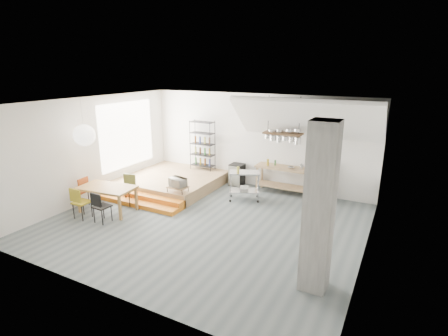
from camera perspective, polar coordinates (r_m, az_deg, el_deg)
The scene contains 26 objects.
floor at distance 9.57m, azimuth -3.10°, elevation -8.84°, with size 8.00×8.00×0.00m, color #545E61.
wall_back at distance 12.05m, azimuth 5.37°, elevation 4.42°, with size 8.00×0.04×3.20m, color silver.
wall_left at distance 11.54m, azimuth -20.57°, elevation 2.92°, with size 0.04×7.00×3.20m, color silver.
wall_right at distance 7.82m, azimuth 22.80°, elevation -3.33°, with size 0.04×7.00×3.20m, color silver.
ceiling at distance 8.71m, azimuth -3.43°, elevation 10.61°, with size 8.00×7.00×0.02m, color white.
slope_ceiling at distance 10.76m, azimuth 13.20°, elevation 7.79°, with size 4.40×1.80×0.15m, color white.
window_pane at distance 12.50m, azimuth -15.51°, elevation 5.26°, with size 0.02×2.50×2.20m, color white.
platform at distance 12.34m, azimuth -8.33°, elevation -2.13°, with size 3.00×3.00×0.40m, color #94744A.
step_lower at distance 10.97m, azimuth -14.30°, elevation -5.58°, with size 3.00×0.35×0.13m, color orange.
step_upper at distance 11.19m, azimuth -13.14°, elevation -4.70°, with size 3.00×0.35×0.27m, color orange.
concrete_column at distance 6.51m, azimuth 15.28°, elevation -6.47°, with size 0.50×0.50×3.20m, color slate.
kitchen_counter at distance 11.61m, azimuth 9.59°, elevation -1.17°, with size 1.80×0.60×0.91m.
stove at distance 11.33m, azimuth 16.29°, elevation -2.82°, with size 0.60×0.60×1.18m.
pot_rack at distance 11.07m, azimuth 9.68°, elevation 5.19°, with size 1.20×0.50×1.43m.
wire_shelving at distance 12.74m, azimuth -3.54°, elevation 3.84°, with size 0.88×0.38×1.80m.
microwave_shelf at distance 10.66m, azimuth -7.55°, elevation -3.11°, with size 0.60×0.40×0.16m.
paper_lantern at distance 10.56m, azimuth -21.84°, elevation 4.98°, with size 0.60×0.60×0.60m, color white.
dining_table at distance 10.55m, azimuth -18.58°, elevation -3.34°, with size 1.67×1.06×0.75m.
chair_mustard at distance 10.33m, azimuth -22.56°, elevation -4.93°, with size 0.42×0.42×0.90m.
chair_black at distance 9.89m, azimuth -19.64°, elevation -5.68°, with size 0.42×0.42×0.87m.
chair_olive at distance 11.00m, azimuth -15.39°, elevation -2.95°, with size 0.49×0.49×0.91m.
chair_red at distance 11.22m, azimuth -22.31°, elevation -3.25°, with size 0.46×0.46×0.91m.
rolling_cart at distance 10.90m, azimuth 3.35°, elevation -2.27°, with size 1.05×0.85×0.92m.
mini_fridge at distance 12.32m, azimuth 2.13°, elevation -1.08°, with size 0.46×0.46×0.77m, color black.
microwave at distance 10.61m, azimuth -7.58°, elevation -2.31°, with size 0.50×0.34×0.28m, color beige.
bowl at distance 11.40m, azimuth 10.89°, elevation 0.07°, with size 0.21×0.21×0.05m, color silver.
Camera 1 is at (4.50, -7.41, 4.04)m, focal length 28.00 mm.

